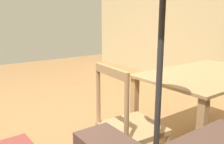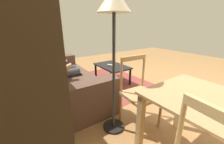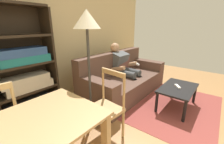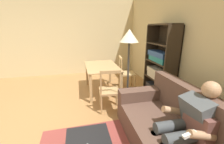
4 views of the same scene
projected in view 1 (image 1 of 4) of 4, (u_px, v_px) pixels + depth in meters
ground_plane at (37, 122)px, 2.94m from camera, size 8.27×8.27×0.00m
wall_side at (197, 11)px, 4.45m from camera, size 0.12×6.19×2.76m
dining_table at (206, 84)px, 2.35m from camera, size 1.33×0.83×0.73m
dining_chair_facing_couch at (129, 127)px, 1.81m from camera, size 0.45×0.45×0.93m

